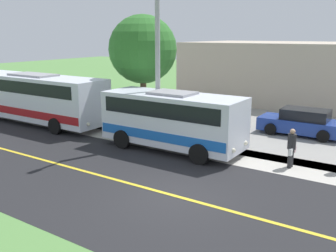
% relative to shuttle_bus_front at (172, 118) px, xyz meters
% --- Properties ---
extents(ground_plane, '(120.00, 120.00, 0.00)m').
position_rel_shuttle_bus_front_xyz_m(ground_plane, '(4.48, 2.92, -1.53)').
color(ground_plane, '#548442').
extents(road_surface, '(8.00, 100.00, 0.01)m').
position_rel_shuttle_bus_front_xyz_m(road_surface, '(4.48, 2.92, -1.53)').
color(road_surface, black).
rests_on(road_surface, ground).
extents(sidewalk, '(2.40, 100.00, 0.01)m').
position_rel_shuttle_bus_front_xyz_m(sidewalk, '(-0.72, 2.92, -1.53)').
color(sidewalk, '#B2ADA3').
rests_on(sidewalk, ground).
extents(parking_lot_surface, '(14.00, 36.00, 0.01)m').
position_rel_shuttle_bus_front_xyz_m(parking_lot_surface, '(-7.92, 5.92, -1.53)').
color(parking_lot_surface, gray).
rests_on(parking_lot_surface, ground).
extents(road_centre_line, '(0.16, 100.00, 0.00)m').
position_rel_shuttle_bus_front_xyz_m(road_centre_line, '(4.48, 2.92, -1.52)').
color(road_centre_line, gold).
rests_on(road_centre_line, ground).
extents(shuttle_bus_front, '(2.62, 6.93, 2.78)m').
position_rel_shuttle_bus_front_xyz_m(shuttle_bus_front, '(0.00, 0.00, 0.00)').
color(shuttle_bus_front, silver).
rests_on(shuttle_bus_front, ground).
extents(transit_bus_rear, '(2.74, 10.41, 3.04)m').
position_rel_shuttle_bus_front_xyz_m(transit_bus_rear, '(-0.06, -10.10, 0.14)').
color(transit_bus_rear, silver).
rests_on(transit_bus_rear, ground).
extents(pedestrian_waiting, '(0.72, 0.34, 1.64)m').
position_rel_shuttle_bus_front_xyz_m(pedestrian_waiting, '(-0.57, 5.45, -0.66)').
color(pedestrian_waiting, '#262628').
rests_on(pedestrian_waiting, ground).
extents(street_light_pole, '(1.97, 0.24, 8.62)m').
position_rel_shuttle_bus_front_xyz_m(street_light_pole, '(-0.40, -1.18, 3.19)').
color(street_light_pole, '#9E9EA3').
rests_on(street_light_pole, ground).
extents(parked_car_near, '(2.04, 4.41, 1.45)m').
position_rel_shuttle_bus_front_xyz_m(parked_car_near, '(-6.14, 4.44, -0.85)').
color(parked_car_near, navy).
rests_on(parked_car_near, ground).
extents(tree_curbside, '(3.89, 3.89, 6.48)m').
position_rel_shuttle_bus_front_xyz_m(tree_curbside, '(-2.92, -3.91, 2.98)').
color(tree_curbside, brown).
rests_on(tree_curbside, ground).
extents(commercial_building, '(10.00, 16.83, 4.73)m').
position_rel_shuttle_bus_front_xyz_m(commercial_building, '(-16.92, 1.10, 0.83)').
color(commercial_building, '#B7A893').
rests_on(commercial_building, ground).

